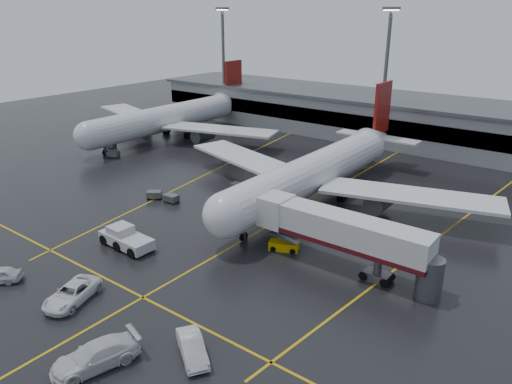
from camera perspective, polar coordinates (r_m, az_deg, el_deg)
The scene contains 21 objects.
ground at distance 61.58m, azimuth 2.61°, elevation -3.36°, with size 220.00×220.00×0.00m, color black.
apron_line_centre at distance 61.58m, azimuth 2.61°, elevation -3.35°, with size 0.25×90.00×0.02m, color gold.
apron_line_stop at distance 47.26m, azimuth -13.14°, elevation -11.96°, with size 60.00×0.25×0.02m, color gold.
apron_line_left at distance 80.56m, azimuth -5.04°, elevation 2.49°, with size 0.25×70.00×0.02m, color gold.
apron_line_right at distance 63.25m, azimuth 21.56°, elevation -4.20°, with size 0.25×70.00×0.02m, color gold.
terminal at distance 101.69m, azimuth 18.40°, elevation 7.88°, with size 122.00×19.00×8.60m.
light_mast_left at distance 117.56m, azimuth -3.85°, elevation 15.49°, with size 3.00×1.20×25.45m.
light_mast_mid at distance 96.33m, azimuth 15.01°, elevation 13.71°, with size 3.00×1.20×25.45m.
main_airliner at distance 67.77m, azimuth 7.36°, elevation 2.59°, with size 48.80×45.60×14.10m.
second_airliner at distance 102.54m, azimuth -9.95°, elevation 8.66°, with size 48.80×45.60×14.10m.
jet_bridge at distance 49.76m, azimuth 10.02°, elevation -4.80°, with size 19.90×3.40×6.05m.
pushback_tractor at distance 56.55m, azimuth -15.08°, elevation -5.32°, with size 6.89×3.12×2.43m.
belt_loader at distance 54.17m, azimuth 3.30°, elevation -6.32°, with size 3.56×2.53×2.08m.
service_van_a at distance 48.13m, azimuth -20.82°, elevation -11.08°, with size 2.76×5.99×1.67m, color white.
service_van_b at distance 39.87m, azimuth -18.34°, elevation -17.80°, with size 2.67×6.57×1.91m, color silver.
service_van_c at distance 39.31m, azimuth -7.50°, elevation -17.68°, with size 1.69×4.86×1.60m, color silver.
baggage_cart_a at distance 68.02m, azimuth -9.94°, elevation -0.69°, with size 2.07×1.41×1.12m.
baggage_cart_b at distance 69.76m, azimuth -11.87°, elevation -0.28°, with size 2.38×2.23×1.12m.
baggage_cart_c at distance 71.36m, azimuth -2.17°, elevation 0.65°, with size 2.19×1.63×1.12m.
baggage_cart_d at distance 97.94m, azimuth -16.74°, elevation 5.37°, with size 2.26×1.75×1.12m.
baggage_cart_e at distance 91.25m, azimuth -16.40°, elevation 4.31°, with size 2.38×2.10×1.12m.
Camera 1 is at (31.75, -46.41, 25.11)m, focal length 34.05 mm.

